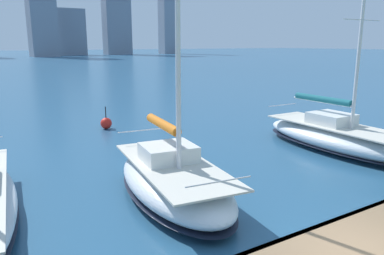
{
  "coord_description": "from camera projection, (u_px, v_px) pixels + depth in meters",
  "views": [
    {
      "loc": [
        7.17,
        4.49,
        5.21
      ],
      "look_at": [
        0.15,
        -6.83,
        2.2
      ],
      "focal_mm": 35.0,
      "sensor_mm": 36.0,
      "label": 1
    }
  ],
  "objects": [
    {
      "name": "dock_pier",
      "position": [
        353.0,
        253.0,
        8.51
      ],
      "size": [
        28.0,
        2.8,
        0.6
      ],
      "color": "#896B4C",
      "rests_on": "ground"
    },
    {
      "name": "sailboat_teal",
      "position": [
        338.0,
        137.0,
        18.51
      ],
      "size": [
        3.01,
        8.88,
        9.55
      ],
      "color": "silver",
      "rests_on": "ground"
    },
    {
      "name": "sailboat_orange",
      "position": [
        173.0,
        178.0,
        12.71
      ],
      "size": [
        3.82,
        7.38,
        12.73
      ],
      "color": "silver",
      "rests_on": "ground"
    },
    {
      "name": "channel_buoy",
      "position": [
        106.0,
        123.0,
        23.2
      ],
      "size": [
        0.7,
        0.7,
        1.4
      ],
      "color": "red",
      "rests_on": "ground"
    }
  ]
}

